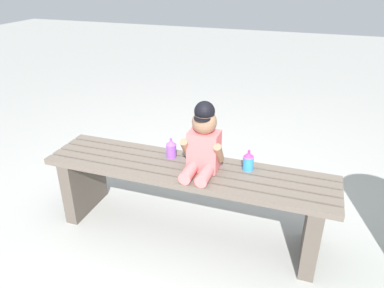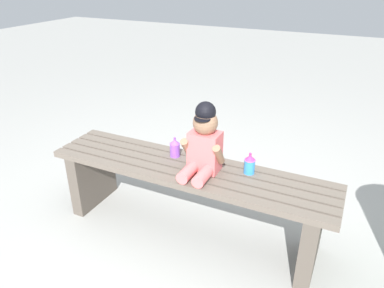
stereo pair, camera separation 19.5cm
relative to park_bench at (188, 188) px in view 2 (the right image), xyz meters
name	(u,v)px [view 2 (the right image)]	position (x,y,z in m)	size (l,w,h in m)	color
ground_plane	(189,229)	(0.00, 0.00, -0.31)	(16.00, 16.00, 0.00)	#999993
park_bench	(188,188)	(0.00, 0.00, 0.00)	(1.69, 0.38, 0.45)	#60564C
child_figure	(204,143)	(0.09, 0.00, 0.32)	(0.23, 0.27, 0.40)	#E56666
sippy_cup_left	(175,147)	(-0.13, 0.09, 0.20)	(0.06, 0.06, 0.12)	#8C4CCC
sippy_cup_right	(250,164)	(0.34, 0.09, 0.20)	(0.06, 0.06, 0.12)	#338CE5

